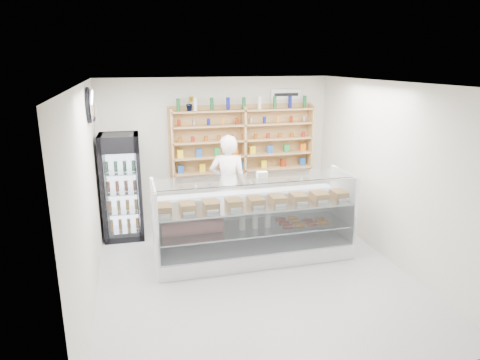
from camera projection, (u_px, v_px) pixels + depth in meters
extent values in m
plane|color=#99999E|center=(252.00, 272.00, 6.47)|extent=(5.00, 5.00, 0.00)
plane|color=white|center=(254.00, 83.00, 5.72)|extent=(5.00, 5.00, 0.00)
plane|color=beige|center=(217.00, 150.00, 8.43)|extent=(4.50, 0.00, 4.50)
plane|color=beige|center=(333.00, 260.00, 3.77)|extent=(4.50, 0.00, 4.50)
plane|color=beige|center=(87.00, 196.00, 5.55)|extent=(0.00, 5.00, 5.00)
plane|color=beige|center=(392.00, 174.00, 6.65)|extent=(0.00, 5.00, 5.00)
cube|color=white|center=(254.00, 251.00, 6.91)|extent=(3.13, 0.89, 0.26)
cube|color=white|center=(247.00, 215.00, 7.18)|extent=(3.13, 0.05, 0.66)
cube|color=silver|center=(254.00, 227.00, 6.81)|extent=(3.01, 0.78, 0.02)
cube|color=silver|center=(254.00, 204.00, 6.70)|extent=(3.07, 0.82, 0.02)
cube|color=silver|center=(262.00, 221.00, 6.33)|extent=(3.07, 0.13, 1.09)
cube|color=silver|center=(255.00, 178.00, 6.54)|extent=(3.07, 0.62, 0.01)
imported|color=white|center=(228.00, 184.00, 7.79)|extent=(0.77, 0.61, 1.84)
cube|color=black|center=(122.00, 187.00, 7.56)|extent=(0.70, 0.68, 1.88)
cube|color=#320539|center=(119.00, 146.00, 7.06)|extent=(0.66, 0.05, 0.26)
cube|color=silver|center=(123.00, 197.00, 7.29)|extent=(0.57, 0.03, 1.49)
cube|color=tan|center=(172.00, 144.00, 8.01)|extent=(0.04, 0.28, 1.33)
cube|color=tan|center=(244.00, 141.00, 8.35)|extent=(0.04, 0.28, 1.33)
cube|color=tan|center=(310.00, 137.00, 8.69)|extent=(0.04, 0.28, 1.33)
cube|color=tan|center=(244.00, 170.00, 8.51)|extent=(2.80, 0.28, 0.03)
cube|color=tan|center=(244.00, 155.00, 8.43)|extent=(2.80, 0.28, 0.03)
cube|color=tan|center=(244.00, 140.00, 8.35)|extent=(2.80, 0.28, 0.03)
cube|color=tan|center=(244.00, 125.00, 8.27)|extent=(2.80, 0.28, 0.03)
cube|color=tan|center=(244.00, 110.00, 8.19)|extent=(2.80, 0.28, 0.03)
imported|color=#1E6626|center=(190.00, 103.00, 7.90)|extent=(0.16, 0.14, 0.28)
ellipsoid|color=silver|center=(92.00, 105.00, 6.40)|extent=(0.15, 0.50, 0.50)
cube|color=white|center=(286.00, 94.00, 8.46)|extent=(0.62, 0.03, 0.20)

